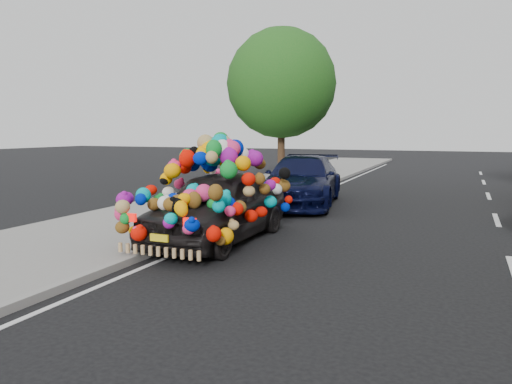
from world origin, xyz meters
TOP-DOWN VIEW (x-y plane):
  - ground at (0.00, 0.00)m, footprint 100.00×100.00m
  - sidewalk at (-4.30, 0.00)m, footprint 4.00×60.00m
  - kerb at (-2.35, 0.00)m, footprint 0.15×60.00m
  - tree_near_sidewalk at (-3.80, 9.50)m, footprint 4.20×4.20m
  - plush_art_car at (-1.80, 0.20)m, footprint 2.06×4.42m
  - navy_sedan at (-1.73, 5.64)m, footprint 2.81×5.32m

SIDE VIEW (x-z plane):
  - ground at x=0.00m, z-range 0.00..0.00m
  - sidewalk at x=-4.30m, z-range 0.00..0.12m
  - kerb at x=-2.35m, z-range 0.00..0.13m
  - navy_sedan at x=-1.73m, z-range 0.00..1.47m
  - plush_art_car at x=-1.80m, z-range 0.02..2.11m
  - tree_near_sidewalk at x=-3.80m, z-range 0.96..7.09m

